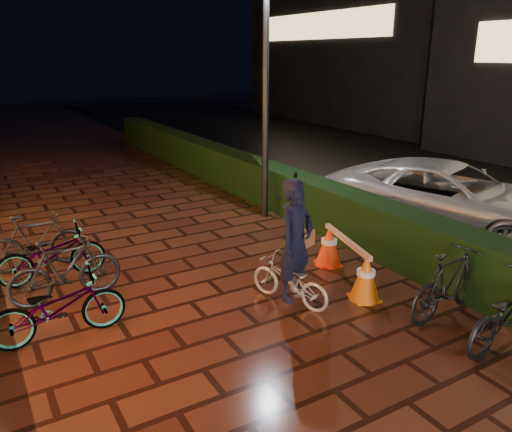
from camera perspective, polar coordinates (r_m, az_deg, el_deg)
ground at (r=6.03m, az=9.00°, el=-19.08°), size 80.00×80.00×0.00m
asphalt_road at (r=15.36m, az=23.41°, el=2.91°), size 11.00×60.00×0.01m
hedge at (r=13.67m, az=-1.43°, el=4.84°), size 0.70×20.00×1.00m
van at (r=11.30m, az=21.08°, el=2.01°), size 4.07×5.72×1.45m
lamp_post_hedge at (r=11.11m, az=1.10°, el=14.77°), size 0.52×0.23×5.43m
cyclist at (r=7.41m, az=4.23°, el=-4.98°), size 0.92×1.44×1.96m
traffic_barrier at (r=8.42m, az=10.24°, el=-4.94°), size 0.86×1.84×0.75m
cart_assembly at (r=11.61m, az=4.15°, el=2.83°), size 0.71×0.75×1.14m
parked_bikes_storefront at (r=8.38m, az=-22.28°, el=-5.39°), size 2.02×3.21×1.01m
parked_bikes_hedge at (r=7.26m, az=26.38°, el=-9.54°), size 1.82×2.35×1.01m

